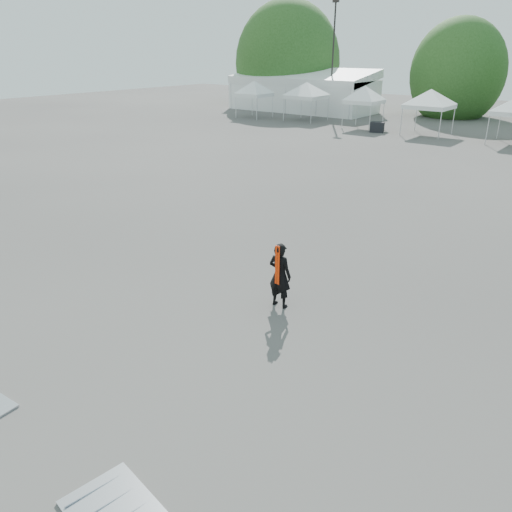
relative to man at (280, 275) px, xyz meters
The scene contains 11 objects.
ground 2.12m from the man, 125.77° to the left, with size 120.00×120.00×0.00m, color #474442.
marquee 43.29m from the man, 122.31° to the left, with size 15.00×6.25×4.23m.
light_pole_west 40.69m from the man, 118.27° to the left, with size 0.60×0.25×10.30m.
tree_far_w 48.12m from the man, 124.44° to the left, with size 4.80×4.80×7.30m.
tree_mid_w 42.67m from the man, 102.39° to the left, with size 4.16×4.16×6.33m.
tent_a 37.59m from the man, 129.04° to the left, with size 3.80×3.80×3.88m.
tent_b 35.81m from the man, 121.55° to the left, with size 4.40×4.40×3.88m.
tent_c 32.17m from the man, 113.02° to the left, with size 3.76×3.76×3.88m.
tent_d 30.24m from the man, 103.53° to the left, with size 4.44×4.44×3.88m.
man is the anchor object (origin of this frame).
crate_west 30.00m from the man, 110.56° to the left, with size 1.03×0.80×0.80m, color black.
Camera 1 is at (7.66, -10.95, 6.17)m, focal length 35.00 mm.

